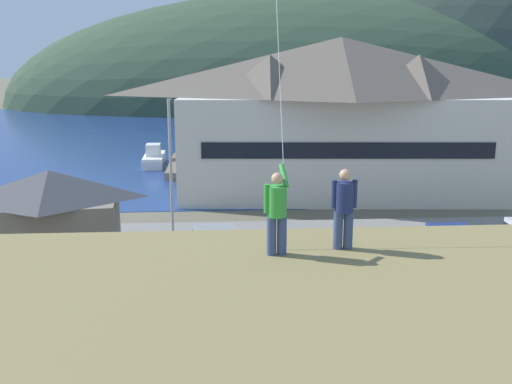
% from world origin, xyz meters
% --- Properties ---
extents(ground_plane, '(600.00, 600.00, 0.00)m').
position_xyz_m(ground_plane, '(0.00, 0.00, 0.00)').
color(ground_plane, '#66604C').
extents(parking_lot_pad, '(40.00, 20.00, 0.10)m').
position_xyz_m(parking_lot_pad, '(0.00, 5.00, 0.05)').
color(parking_lot_pad, gray).
rests_on(parking_lot_pad, ground).
extents(bay_water, '(360.00, 84.00, 0.03)m').
position_xyz_m(bay_water, '(0.00, 60.00, 0.01)').
color(bay_water, navy).
rests_on(bay_water, ground).
extents(far_hill_west_ridge, '(147.71, 69.34, 49.88)m').
position_xyz_m(far_hill_west_ridge, '(26.67, 112.22, 0.00)').
color(far_hill_west_ridge, '#334733').
rests_on(far_hill_west_ridge, ground).
extents(far_hill_east_peak, '(83.58, 71.30, 75.58)m').
position_xyz_m(far_hill_east_peak, '(57.41, 117.50, 0.00)').
color(far_hill_east_peak, '#2D3D33').
rests_on(far_hill_east_peak, ground).
extents(harbor_lodge, '(25.24, 11.85, 11.65)m').
position_xyz_m(harbor_lodge, '(8.33, 22.38, 6.19)').
color(harbor_lodge, beige).
rests_on(harbor_lodge, ground).
extents(storage_shed_near_lot, '(6.82, 5.04, 5.12)m').
position_xyz_m(storage_shed_near_lot, '(-8.50, 6.49, 2.65)').
color(storage_shed_near_lot, '#756B5B').
rests_on(storage_shed_near_lot, ground).
extents(wharf_dock, '(3.20, 10.70, 0.70)m').
position_xyz_m(wharf_dock, '(-3.64, 33.48, 0.35)').
color(wharf_dock, '#70604C').
rests_on(wharf_dock, ground).
extents(moored_boat_wharfside, '(2.05, 5.94, 2.16)m').
position_xyz_m(moored_boat_wharfside, '(-6.90, 35.55, 0.72)').
color(moored_boat_wharfside, silver).
rests_on(moored_boat_wharfside, ground).
extents(moored_boat_outer_mooring, '(2.54, 6.09, 2.16)m').
position_xyz_m(moored_boat_outer_mooring, '(-0.38, 36.36, 0.72)').
color(moored_boat_outer_mooring, '#23564C').
rests_on(moored_boat_outer_mooring, ground).
extents(parked_car_mid_row_center, '(4.33, 2.32, 1.82)m').
position_xyz_m(parked_car_mid_row_center, '(-0.82, 7.45, 1.06)').
color(parked_car_mid_row_center, '#9EA3A8').
rests_on(parked_car_mid_row_center, parking_lot_pad).
extents(parked_car_mid_row_near, '(4.21, 2.08, 1.82)m').
position_xyz_m(parked_car_mid_row_near, '(11.01, 6.90, 1.06)').
color(parked_car_mid_row_near, navy).
rests_on(parked_car_mid_row_near, parking_lot_pad).
extents(parked_car_front_row_red, '(4.30, 2.25, 1.82)m').
position_xyz_m(parked_car_front_row_red, '(1.82, 0.10, 1.06)').
color(parked_car_front_row_red, navy).
rests_on(parked_car_front_row_red, parking_lot_pad).
extents(parked_car_back_row_left, '(4.31, 2.28, 1.82)m').
position_xyz_m(parked_car_back_row_left, '(-3.80, -0.43, 1.06)').
color(parked_car_back_row_left, navy).
rests_on(parked_car_back_row_left, parking_lot_pad).
extents(parked_car_front_row_silver, '(4.25, 2.16, 1.82)m').
position_xyz_m(parked_car_front_row_silver, '(8.76, -0.59, 1.06)').
color(parked_car_front_row_silver, red).
rests_on(parked_car_front_row_silver, parking_lot_pad).
extents(parking_light_pole, '(0.24, 0.78, 7.95)m').
position_xyz_m(parking_light_pole, '(-3.23, 10.55, 4.62)').
color(parking_light_pole, '#ADADB2').
rests_on(parking_light_pole, parking_lot_pad).
extents(person_kite_flyer, '(0.52, 0.68, 1.86)m').
position_xyz_m(person_kite_flyer, '(0.51, -8.74, 7.08)').
color(person_kite_flyer, '#384770').
rests_on(person_kite_flyer, grassy_hill_foreground).
extents(person_companion, '(0.55, 0.40, 1.74)m').
position_xyz_m(person_companion, '(1.97, -8.46, 7.06)').
color(person_companion, '#384770').
rests_on(person_companion, grassy_hill_foreground).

